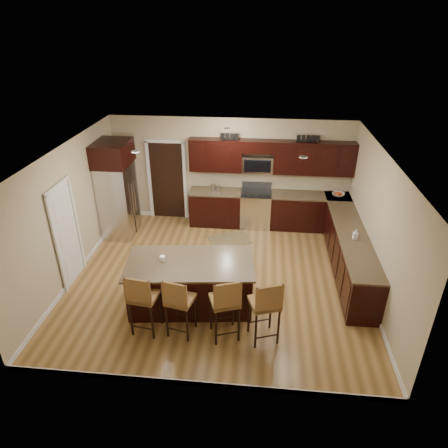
# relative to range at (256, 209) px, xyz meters

# --- Properties ---
(floor) EXTENTS (6.00, 6.00, 0.00)m
(floor) POSITION_rel_range_xyz_m (-0.68, -2.45, -0.47)
(floor) COLOR olive
(floor) RESTS_ON ground
(ceiling) EXTENTS (6.00, 6.00, 0.00)m
(ceiling) POSITION_rel_range_xyz_m (-0.68, -2.45, 2.23)
(ceiling) COLOR silver
(ceiling) RESTS_ON wall_back
(wall_back) EXTENTS (6.00, 0.00, 6.00)m
(wall_back) POSITION_rel_range_xyz_m (-0.68, 0.30, 0.88)
(wall_back) COLOR tan
(wall_back) RESTS_ON floor
(wall_left) EXTENTS (0.00, 5.50, 5.50)m
(wall_left) POSITION_rel_range_xyz_m (-3.68, -2.45, 0.88)
(wall_left) COLOR tan
(wall_left) RESTS_ON floor
(wall_right) EXTENTS (0.00, 5.50, 5.50)m
(wall_right) POSITION_rel_range_xyz_m (2.32, -2.45, 0.88)
(wall_right) COLOR tan
(wall_right) RESTS_ON floor
(base_cabinets) EXTENTS (4.02, 3.96, 0.92)m
(base_cabinets) POSITION_rel_range_xyz_m (1.22, -1.01, -0.01)
(base_cabinets) COLOR black
(base_cabinets) RESTS_ON floor
(upper_cabinets) EXTENTS (4.00, 0.33, 0.80)m
(upper_cabinets) POSITION_rel_range_xyz_m (0.36, 0.13, 1.37)
(upper_cabinets) COLOR black
(upper_cabinets) RESTS_ON wall_back
(range) EXTENTS (0.76, 0.64, 1.11)m
(range) POSITION_rel_range_xyz_m (0.00, 0.00, 0.00)
(range) COLOR silver
(range) RESTS_ON floor
(microwave) EXTENTS (0.76, 0.31, 0.40)m
(microwave) POSITION_rel_range_xyz_m (0.00, 0.15, 1.15)
(microwave) COLOR silver
(microwave) RESTS_ON upper_cabinets
(doorway) EXTENTS (0.85, 0.03, 2.06)m
(doorway) POSITION_rel_range_xyz_m (-2.33, 0.28, 0.56)
(doorway) COLOR black
(doorway) RESTS_ON floor
(pantry_door) EXTENTS (0.03, 0.80, 2.04)m
(pantry_door) POSITION_rel_range_xyz_m (-3.66, -2.75, 0.55)
(pantry_door) COLOR white
(pantry_door) RESTS_ON floor
(letter_decor) EXTENTS (2.20, 0.03, 0.15)m
(letter_decor) POSITION_rel_range_xyz_m (0.22, 0.13, 1.82)
(letter_decor) COLOR black
(letter_decor) RESTS_ON upper_cabinets
(island) EXTENTS (2.41, 1.45, 0.92)m
(island) POSITION_rel_range_xyz_m (-1.10, -3.30, -0.04)
(island) COLOR black
(island) RESTS_ON floor
(stool_left) EXTENTS (0.50, 0.50, 1.19)m
(stool_left) POSITION_rel_range_xyz_m (-1.75, -4.15, 0.27)
(stool_left) COLOR olive
(stool_left) RESTS_ON floor
(stool_mid) EXTENTS (0.51, 0.51, 1.15)m
(stool_mid) POSITION_rel_range_xyz_m (-1.15, -4.15, 0.25)
(stool_mid) COLOR olive
(stool_mid) RESTS_ON floor
(stool_right) EXTENTS (0.58, 0.58, 1.21)m
(stool_right) POSITION_rel_range_xyz_m (-0.37, -4.15, 0.29)
(stool_right) COLOR olive
(stool_right) RESTS_ON floor
(refrigerator) EXTENTS (0.79, 0.97, 2.35)m
(refrigerator) POSITION_rel_range_xyz_m (-3.30, -0.77, 0.73)
(refrigerator) COLOR silver
(refrigerator) RESTS_ON floor
(floor_mat) EXTENTS (1.15, 0.97, 0.01)m
(floor_mat) POSITION_rel_range_xyz_m (-0.60, -0.84, -0.47)
(floor_mat) COLOR brown
(floor_mat) RESTS_ON floor
(fruit_bowl) EXTENTS (0.37, 0.37, 0.07)m
(fruit_bowl) POSITION_rel_range_xyz_m (2.01, -0.00, 0.49)
(fruit_bowl) COLOR silver
(fruit_bowl) RESTS_ON base_cabinets
(soap_bottle) EXTENTS (0.10, 0.10, 0.20)m
(soap_bottle) POSITION_rel_range_xyz_m (2.02, -2.12, 0.55)
(soap_bottle) COLOR #B2B2B2
(soap_bottle) RESTS_ON base_cabinets
(canister_tall) EXTENTS (0.12, 0.12, 0.18)m
(canister_tall) POSITION_rel_range_xyz_m (-1.09, -0.00, 0.54)
(canister_tall) COLOR silver
(canister_tall) RESTS_ON base_cabinets
(canister_short) EXTENTS (0.11, 0.11, 0.15)m
(canister_short) POSITION_rel_range_xyz_m (-0.95, -0.00, 0.52)
(canister_short) COLOR silver
(canister_short) RESTS_ON base_cabinets
(island_jar) EXTENTS (0.10, 0.10, 0.10)m
(island_jar) POSITION_rel_range_xyz_m (-1.60, -3.30, 0.50)
(island_jar) COLOR white
(island_jar) RESTS_ON island
(stool_extra) EXTENTS (0.58, 0.58, 1.21)m
(stool_extra) POSITION_rel_range_xyz_m (0.28, -4.15, 0.29)
(stool_extra) COLOR olive
(stool_extra) RESTS_ON floor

